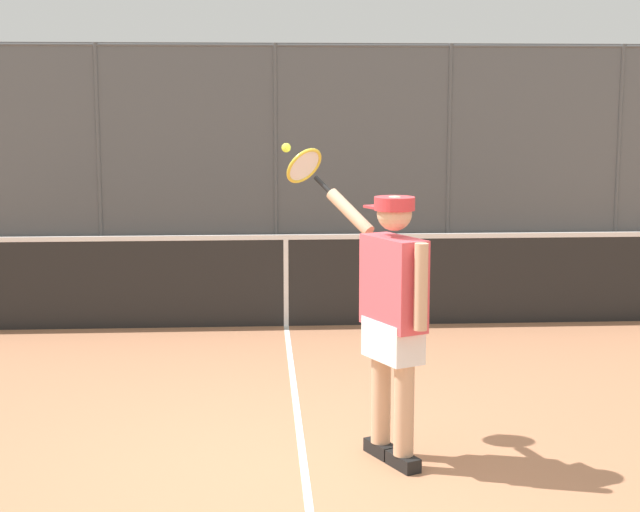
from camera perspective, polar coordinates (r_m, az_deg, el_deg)
The scene contains 4 objects.
ground_plane at distance 6.47m, azimuth -0.88°, elevation -12.25°, with size 60.00×60.00×0.00m, color #B27551.
fence_backdrop at distance 16.54m, azimuth -2.60°, elevation 6.15°, with size 19.67×1.37×3.21m.
tennis_net at distance 10.34m, azimuth -1.96°, elevation -1.34°, with size 11.26×0.09×1.07m.
tennis_player at distance 6.39m, azimuth 4.09°, elevation -2.89°, with size 0.91×1.21×2.04m.
Camera 1 is at (0.28, 6.03, 2.34)m, focal length 56.00 mm.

